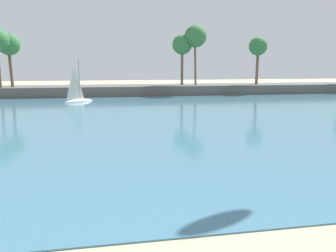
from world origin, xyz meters
TOP-DOWN VIEW (x-y plane):
  - sea at (0.00, 53.81)m, footprint 220.00×94.89m
  - palm_headland at (1.45, 61.26)m, footprint 107.80×6.62m
  - sailboat_mid_bay at (-6.01, 50.76)m, footprint 4.73×3.84m

SIDE VIEW (x-z plane):
  - sea at x=0.00m, z-range 0.00..0.06m
  - sailboat_mid_bay at x=-6.01m, z-range -2.76..4.12m
  - palm_headland at x=1.45m, z-range -3.75..9.25m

